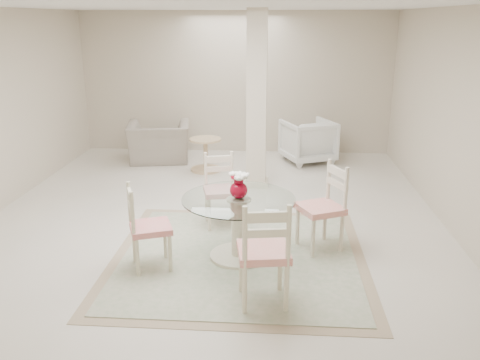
# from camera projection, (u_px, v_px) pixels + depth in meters

# --- Properties ---
(ground) EXTENTS (7.00, 7.00, 0.00)m
(ground) POSITION_uv_depth(u_px,v_px,m) (215.00, 214.00, 6.92)
(ground) COLOR white
(ground) RESTS_ON ground
(room_shell) EXTENTS (6.02, 7.02, 2.71)m
(room_shell) POSITION_uv_depth(u_px,v_px,m) (213.00, 77.00, 6.35)
(room_shell) COLOR beige
(room_shell) RESTS_ON ground
(column) EXTENTS (0.30, 0.30, 2.70)m
(column) POSITION_uv_depth(u_px,v_px,m) (257.00, 101.00, 7.71)
(column) COLOR beige
(column) RESTS_ON ground
(area_rug) EXTENTS (2.81, 2.81, 0.02)m
(area_rug) POSITION_uv_depth(u_px,v_px,m) (239.00, 257.00, 5.67)
(area_rug) COLOR tan
(area_rug) RESTS_ON ground
(dining_table) EXTENTS (1.23, 1.23, 0.71)m
(dining_table) POSITION_uv_depth(u_px,v_px,m) (239.00, 228.00, 5.56)
(dining_table) COLOR #EEE9C3
(dining_table) RESTS_ON ground
(red_vase) EXTENTS (0.22, 0.21, 0.29)m
(red_vase) POSITION_uv_depth(u_px,v_px,m) (239.00, 185.00, 5.40)
(red_vase) COLOR #A3051D
(red_vase) RESTS_ON dining_table
(dining_chair_east) EXTENTS (0.60, 0.60, 1.12)m
(dining_chair_east) POSITION_uv_depth(u_px,v_px,m) (326.00, 201.00, 5.73)
(dining_chair_east) COLOR beige
(dining_chair_east) RESTS_ON ground
(dining_chair_north) EXTENTS (0.49, 0.49, 1.03)m
(dining_chair_north) POSITION_uv_depth(u_px,v_px,m) (220.00, 184.00, 6.44)
(dining_chair_north) COLOR #F6E7CA
(dining_chair_north) RESTS_ON ground
(dining_chair_west) EXTENTS (0.53, 0.53, 1.03)m
(dining_chair_west) POSITION_uv_depth(u_px,v_px,m) (144.00, 221.00, 5.27)
(dining_chair_west) COLOR beige
(dining_chair_west) RESTS_ON ground
(dining_chair_south) EXTENTS (0.53, 0.53, 1.15)m
(dining_chair_south) POSITION_uv_depth(u_px,v_px,m) (265.00, 247.00, 4.53)
(dining_chair_south) COLOR beige
(dining_chair_south) RESTS_ON ground
(recliner_taupe) EXTENTS (1.25, 1.14, 0.72)m
(recliner_taupe) POSITION_uv_depth(u_px,v_px,m) (159.00, 142.00, 9.41)
(recliner_taupe) COLOR gray
(recliner_taupe) RESTS_ON ground
(armchair_white) EXTENTS (1.11, 1.13, 0.79)m
(armchair_white) POSITION_uv_depth(u_px,v_px,m) (308.00, 141.00, 9.35)
(armchair_white) COLOR white
(armchair_white) RESTS_ON ground
(side_table) EXTENTS (0.55, 0.55, 0.57)m
(side_table) POSITION_uv_depth(u_px,v_px,m) (206.00, 156.00, 8.84)
(side_table) COLOR tan
(side_table) RESTS_ON ground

